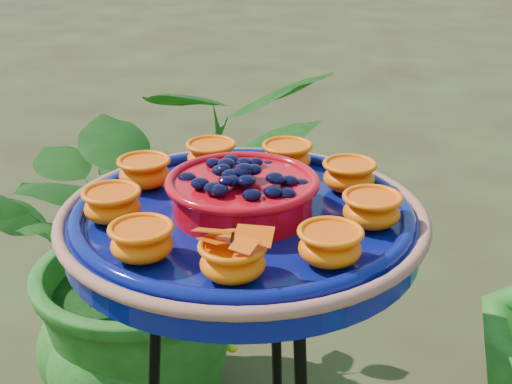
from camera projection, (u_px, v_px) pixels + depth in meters
feeder_dish at (243, 215)px, 0.96m from camera, size 0.53×0.53×0.11m
shrub_back_left at (150, 236)px, 1.96m from camera, size 1.20×1.19×1.01m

